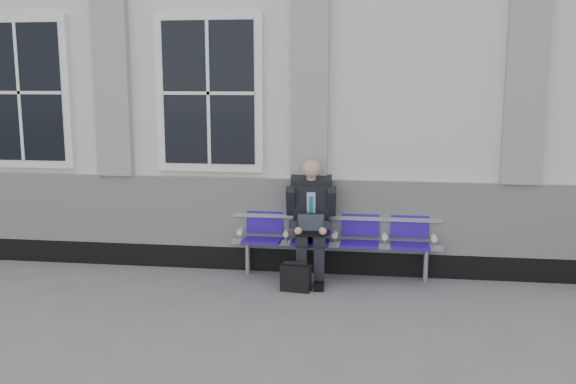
# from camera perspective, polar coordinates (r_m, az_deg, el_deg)

# --- Properties ---
(ground) EXTENTS (70.00, 70.00, 0.00)m
(ground) POSITION_cam_1_polar(r_m,az_deg,el_deg) (7.22, -12.37, -9.83)
(ground) COLOR slate
(ground) RESTS_ON ground
(station_building) EXTENTS (14.40, 4.40, 4.49)m
(station_building) POSITION_cam_1_polar(r_m,az_deg,el_deg) (10.13, -6.06, 8.84)
(station_building) COLOR silver
(station_building) RESTS_ON ground
(bench) EXTENTS (2.60, 0.47, 0.91)m
(bench) POSITION_cam_1_polar(r_m,az_deg,el_deg) (7.91, 4.24, -3.68)
(bench) COLOR #9EA0A3
(bench) RESTS_ON ground
(businessman) EXTENTS (0.62, 0.84, 1.48)m
(businessman) POSITION_cam_1_polar(r_m,az_deg,el_deg) (7.75, 2.06, -2.13)
(businessman) COLOR black
(businessman) RESTS_ON ground
(briefcase) EXTENTS (0.36, 0.19, 0.35)m
(briefcase) POSITION_cam_1_polar(r_m,az_deg,el_deg) (7.47, 0.69, -7.61)
(briefcase) COLOR black
(briefcase) RESTS_ON ground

